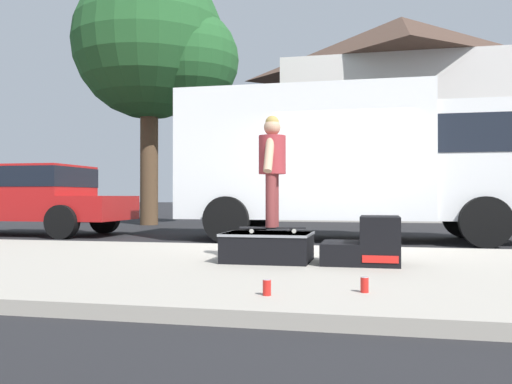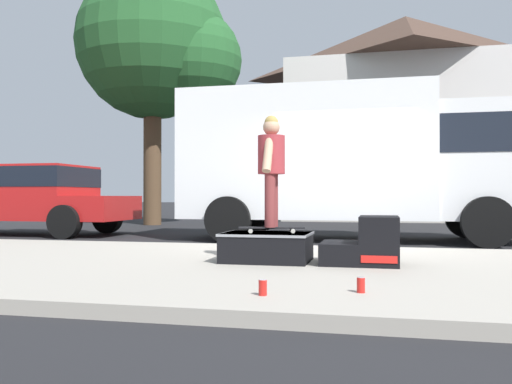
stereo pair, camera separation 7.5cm
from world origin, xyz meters
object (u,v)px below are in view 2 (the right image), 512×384
skateboard (271,228)px  street_tree_main (161,48)px  skater_kid (271,161)px  soda_can (263,287)px  skate_box (267,246)px  kicker_ramp (367,244)px  pickup_truck_red (20,197)px  soda_can_b (361,285)px  box_truck (355,157)px

skateboard → street_tree_main: 12.18m
skater_kid → soda_can: 2.48m
skate_box → kicker_ramp: (1.17, -0.00, 0.04)m
skater_kid → kicker_ramp: bearing=0.6°
skate_box → soda_can: size_ratio=8.23×
pickup_truck_red → soda_can: bearing=-43.7°
kicker_ramp → street_tree_main: size_ratio=0.11×
skater_kid → pickup_truck_red: (-7.00, 4.86, -0.42)m
soda_can_b → street_tree_main: size_ratio=0.02×
skater_kid → box_truck: (0.77, 4.93, 0.39)m
kicker_ramp → skateboard: size_ratio=1.09×
skateboard → street_tree_main: size_ratio=0.10×
skate_box → kicker_ramp: size_ratio=1.18×
skate_box → street_tree_main: 12.24m
soda_can_b → pickup_truck_red: pickup_truck_red is taller
skate_box → street_tree_main: bearing=119.4°
soda_can_b → kicker_ramp: bearing=89.9°
skate_box → soda_can_b: (1.17, -1.90, -0.12)m
kicker_ramp → street_tree_main: bearing=124.4°
kicker_ramp → box_truck: 5.12m
skater_kid → box_truck: 5.01m
skate_box → street_tree_main: street_tree_main is taller
soda_can → pickup_truck_red: pickup_truck_red is taller
skater_kid → street_tree_main: size_ratio=0.16×
kicker_ramp → street_tree_main: street_tree_main is taller
skate_box → kicker_ramp: 1.17m
skate_box → box_truck: 5.18m
skate_box → street_tree_main: size_ratio=0.13×
soda_can → soda_can_b: size_ratio=1.00×
soda_can → soda_can_b: bearing=21.7°
skateboard → soda_can: skateboard is taller
street_tree_main → soda_can_b: bearing=-60.2°
soda_can_b → soda_can: bearing=-158.3°
kicker_ramp → soda_can_b: (-0.00, -1.90, -0.17)m
kicker_ramp → skater_kid: size_ratio=0.66×
soda_can_b → pickup_truck_red: bearing=140.3°
kicker_ramp → skater_kid: (-1.12, -0.01, 0.97)m
skater_kid → box_truck: bearing=81.2°
skate_box → kicker_ramp: kicker_ramp is taller
skater_kid → box_truck: box_truck is taller
skateboard → skate_box: bearing=167.6°
skateboard → pickup_truck_red: pickup_truck_red is taller
soda_can → box_truck: box_truck is taller
box_truck → skate_box: bearing=-99.5°
skate_box → pickup_truck_red: bearing=145.1°
skate_box → pickup_truck_red: 8.49m
skateboard → soda_can: bearing=-80.5°
kicker_ramp → skateboard: (-1.12, -0.01, 0.17)m
pickup_truck_red → street_tree_main: (1.52, 4.77, 4.69)m
skater_kid → box_truck: size_ratio=0.19×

